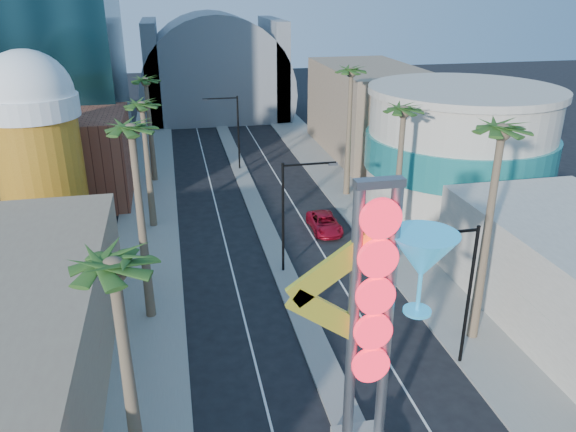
% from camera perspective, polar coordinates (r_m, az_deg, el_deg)
% --- Properties ---
extents(sidewalk_west, '(5.00, 100.00, 0.15)m').
position_cam_1_polar(sidewalk_west, '(52.77, -13.95, 1.11)').
color(sidewalk_west, gray).
rests_on(sidewalk_west, ground).
extents(sidewalk_east, '(5.00, 100.00, 0.15)m').
position_cam_1_polar(sidewalk_east, '(55.18, 6.12, 2.62)').
color(sidewalk_east, gray).
rests_on(sidewalk_east, ground).
extents(median, '(1.60, 84.00, 0.15)m').
position_cam_1_polar(median, '(55.94, -4.15, 2.97)').
color(median, gray).
rests_on(median, ground).
extents(brick_filler_west, '(10.00, 10.00, 8.00)m').
position_cam_1_polar(brick_filler_west, '(55.08, -21.05, 5.48)').
color(brick_filler_west, brown).
rests_on(brick_filler_west, ground).
extents(filler_east, '(10.00, 20.00, 10.00)m').
position_cam_1_polar(filler_east, '(67.75, 8.25, 10.60)').
color(filler_east, '#8E725C').
rests_on(filler_east, ground).
extents(beer_mug, '(7.00, 7.00, 14.50)m').
position_cam_1_polar(beer_mug, '(46.71, -24.24, 7.05)').
color(beer_mug, '#AD6C17').
rests_on(beer_mug, ground).
extents(turquoise_building, '(16.60, 16.60, 10.60)m').
position_cam_1_polar(turquoise_building, '(52.55, 16.95, 6.66)').
color(turquoise_building, '#B7AD9B').
rests_on(turquoise_building, ground).
extents(canopy, '(22.00, 16.00, 22.00)m').
position_cam_1_polar(canopy, '(87.75, -7.41, 12.88)').
color(canopy, slate).
rests_on(canopy, ground).
extents(neon_sign, '(6.53, 2.60, 12.55)m').
position_cam_1_polar(neon_sign, '(22.07, 10.49, -9.14)').
color(neon_sign, gray).
rests_on(neon_sign, ground).
extents(streetlight_0, '(3.79, 0.25, 8.00)m').
position_cam_1_polar(streetlight_0, '(37.72, 0.30, 0.95)').
color(streetlight_0, black).
rests_on(streetlight_0, ground).
extents(streetlight_1, '(3.79, 0.25, 8.00)m').
position_cam_1_polar(streetlight_1, '(60.24, -5.61, 9.11)').
color(streetlight_1, black).
rests_on(streetlight_1, ground).
extents(streetlight_2, '(3.45, 0.25, 8.00)m').
position_cam_1_polar(streetlight_2, '(29.58, 17.25, -6.67)').
color(streetlight_2, black).
rests_on(streetlight_2, ground).
extents(palm_0, '(2.40, 2.40, 11.70)m').
position_cam_1_polar(palm_0, '(18.64, -17.09, -6.83)').
color(palm_0, brown).
rests_on(palm_0, ground).
extents(palm_1, '(2.40, 2.40, 12.70)m').
position_cam_1_polar(palm_1, '(31.37, -15.50, 7.07)').
color(palm_1, brown).
rests_on(palm_1, ground).
extents(palm_2, '(2.40, 2.40, 11.20)m').
position_cam_1_polar(palm_2, '(45.29, -14.55, 10.01)').
color(palm_2, brown).
rests_on(palm_2, ground).
extents(palm_3, '(2.40, 2.40, 11.20)m').
position_cam_1_polar(palm_3, '(57.07, -14.20, 12.52)').
color(palm_3, brown).
rests_on(palm_3, ground).
extents(palm_5, '(2.40, 2.40, 13.20)m').
position_cam_1_polar(palm_5, '(29.95, 20.72, 6.59)').
color(palm_5, brown).
rests_on(palm_5, ground).
extents(palm_6, '(2.40, 2.40, 11.70)m').
position_cam_1_polar(palm_6, '(40.56, 11.62, 9.52)').
color(palm_6, brown).
rests_on(palm_6, ground).
extents(palm_7, '(2.40, 2.40, 12.70)m').
position_cam_1_polar(palm_7, '(51.43, 6.42, 13.53)').
color(palm_7, brown).
rests_on(palm_7, ground).
extents(red_pickup, '(2.25, 4.81, 1.33)m').
position_cam_1_polar(red_pickup, '(45.91, 3.74, -0.72)').
color(red_pickup, '#A90D22').
rests_on(red_pickup, ground).
extents(pedestrian_b, '(0.90, 0.74, 1.73)m').
position_cam_1_polar(pedestrian_b, '(40.06, 10.19, -4.14)').
color(pedestrian_b, gray).
rests_on(pedestrian_b, sidewalk_east).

